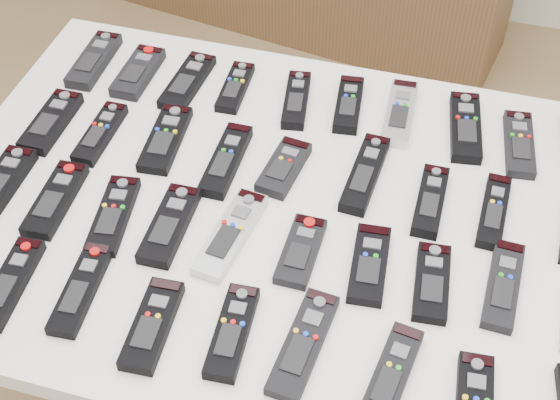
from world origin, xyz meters
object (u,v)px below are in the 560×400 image
(remote_20, at_px, (55,199))
(remote_33, at_px, (232,332))
(remote_1, at_px, (138,72))
(remote_30, at_px, (10,283))
(remote_7, at_px, (465,127))
(remote_19, at_px, (3,181))
(remote_26, at_px, (432,282))
(remote_5, at_px, (349,105))
(remote_32, at_px, (152,325))
(remote_4, at_px, (296,100))
(remote_12, at_px, (166,139))
(remote_16, at_px, (430,201))
(remote_22, at_px, (170,225))
(remote_23, at_px, (231,234))
(remote_13, at_px, (226,160))
(remote_14, at_px, (284,168))
(remote_0, at_px, (94,60))
(remote_3, at_px, (235,87))
(remote_34, at_px, (303,344))
(remote_24, at_px, (301,251))
(remote_10, at_px, (51,122))
(remote_31, at_px, (81,289))
(remote_35, at_px, (391,376))
(remote_6, at_px, (400,113))
(remote_2, at_px, (187,82))
(table, at_px, (280,229))
(remote_11, at_px, (100,133))
(remote_17, at_px, (494,211))
(remote_8, at_px, (519,144))
(remote_27, at_px, (503,285))
(remote_25, at_px, (369,264))
(remote_15, at_px, (365,174))

(remote_20, height_order, remote_33, remote_33)
(remote_1, relative_size, remote_30, 0.91)
(remote_7, relative_size, remote_19, 1.14)
(remote_1, height_order, remote_26, remote_1)
(remote_5, height_order, remote_32, same)
(remote_4, relative_size, remote_12, 0.91)
(remote_16, relative_size, remote_22, 0.93)
(remote_4, bearing_deg, remote_23, -101.58)
(remote_13, distance_m, remote_14, 0.11)
(remote_0, distance_m, remote_26, 0.88)
(remote_5, relative_size, remote_7, 0.84)
(remote_3, xyz_separation_m, remote_34, (0.29, -0.56, 0.00))
(remote_24, xyz_separation_m, remote_33, (-0.06, -0.19, 0.00))
(remote_4, height_order, remote_10, remote_10)
(remote_5, bearing_deg, remote_10, -165.61)
(remote_31, bearing_deg, remote_0, 108.78)
(remote_19, distance_m, remote_35, 0.78)
(remote_6, relative_size, remote_23, 0.93)
(remote_2, bearing_deg, table, -41.85)
(remote_11, xyz_separation_m, remote_12, (0.13, 0.02, -0.00))
(remote_17, height_order, remote_32, remote_32)
(remote_1, relative_size, remote_8, 0.93)
(remote_1, height_order, remote_5, same)
(remote_24, bearing_deg, remote_27, 3.89)
(remote_19, bearing_deg, remote_35, -16.34)
(remote_14, height_order, remote_25, same)
(remote_0, height_order, remote_5, same)
(remote_3, relative_size, remote_20, 0.87)
(remote_6, xyz_separation_m, remote_30, (-0.54, -0.59, -0.00))
(remote_11, relative_size, remote_14, 1.18)
(remote_11, bearing_deg, remote_7, 17.19)
(remote_12, bearing_deg, remote_11, -175.51)
(remote_15, xyz_separation_m, remote_26, (0.15, -0.21, -0.00))
(table, relative_size, remote_26, 8.20)
(remote_4, xyz_separation_m, remote_16, (0.30, -0.21, 0.00))
(remote_10, distance_m, remote_30, 0.40)
(remote_5, distance_m, remote_17, 0.38)
(remote_23, xyz_separation_m, remote_24, (0.13, -0.00, -0.00))
(remote_1, xyz_separation_m, remote_14, (0.37, -0.19, -0.00))
(remote_1, height_order, remote_25, remote_1)
(remote_17, bearing_deg, table, -164.94)
(remote_22, distance_m, remote_33, 0.25)
(remote_25, bearing_deg, remote_4, 116.15)
(remote_4, distance_m, remote_26, 0.51)
(remote_12, height_order, remote_25, remote_25)
(remote_17, bearing_deg, remote_4, 156.30)
(remote_3, distance_m, remote_15, 0.36)
(remote_8, xyz_separation_m, remote_35, (-0.15, -0.57, 0.00))
(remote_16, bearing_deg, remote_14, 177.58)
(remote_1, relative_size, remote_23, 0.80)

